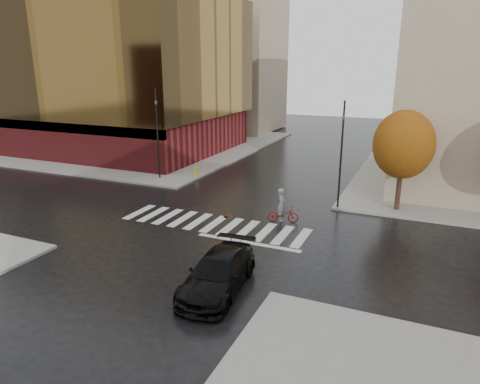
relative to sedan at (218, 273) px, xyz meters
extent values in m
plane|color=black|center=(-3.77, 6.49, -0.78)|extent=(120.00, 120.00, 0.00)
cube|color=gray|center=(-24.77, 27.49, -0.71)|extent=(30.00, 30.00, 0.15)
cube|color=silver|center=(-3.77, 6.99, -0.78)|extent=(12.00, 3.00, 0.01)
cube|color=maroon|center=(-25.77, 24.49, 1.37)|extent=(26.00, 18.00, 4.00)
cube|color=beige|center=(-25.77, 15.69, 2.87)|extent=(26.00, 0.40, 1.00)
cube|color=olive|center=(-25.77, 24.49, 9.37)|extent=(27.00, 19.00, 12.00)
cube|color=tan|center=(-19.77, 43.49, 9.37)|extent=(14.00, 12.00, 20.00)
cylinder|color=black|center=(6.23, 13.89, 0.77)|extent=(0.32, 0.32, 2.80)
ellipsoid|color=#A1500F|center=(6.23, 13.89, 3.69)|extent=(3.80, 3.80, 4.37)
imported|color=black|center=(0.00, 0.00, 0.00)|extent=(2.71, 5.58, 1.57)
imported|color=maroon|center=(-0.03, 8.99, -0.29)|extent=(1.98, 1.12, 0.99)
imported|color=#92959A|center=(-0.13, 8.99, 0.35)|extent=(0.65, 0.83, 2.00)
cylinder|color=black|center=(-12.77, 14.60, 3.08)|extent=(0.12, 0.12, 7.43)
imported|color=black|center=(-12.77, 14.60, 5.78)|extent=(0.20, 0.17, 0.93)
cylinder|color=black|center=(2.58, 12.79, 2.88)|extent=(0.12, 0.12, 7.03)
imported|color=black|center=(2.58, 12.79, 5.43)|extent=(0.20, 0.21, 0.88)
cylinder|color=#D5D60C|center=(-10.27, 16.49, -0.29)|extent=(0.27, 0.27, 0.68)
sphere|color=#D5D60C|center=(-10.27, 16.49, 0.05)|extent=(0.30, 0.30, 0.30)
cylinder|color=#412717|center=(-3.48, 8.49, -0.78)|extent=(0.75, 0.75, 0.01)
camera|label=1|loc=(7.47, -14.72, 8.54)|focal=32.00mm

